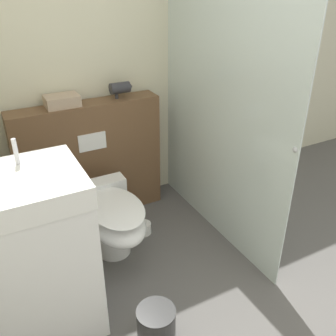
{
  "coord_description": "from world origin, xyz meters",
  "views": [
    {
      "loc": [
        -1.19,
        -0.91,
        1.91
      ],
      "look_at": [
        -0.07,
        1.18,
        0.65
      ],
      "focal_mm": 40.0,
      "sensor_mm": 36.0,
      "label": 1
    }
  ],
  "objects_px": {
    "hair_drier": "(121,88)",
    "waste_bin": "(156,326)",
    "toilet": "(114,220)",
    "sink_vanity": "(40,255)"
  },
  "relations": [
    {
      "from": "sink_vanity",
      "to": "waste_bin",
      "type": "xyz_separation_m",
      "value": [
        0.5,
        -0.43,
        -0.39
      ]
    },
    {
      "from": "hair_drier",
      "to": "waste_bin",
      "type": "xyz_separation_m",
      "value": [
        -0.42,
        -1.43,
        -0.96
      ]
    },
    {
      "from": "toilet",
      "to": "hair_drier",
      "type": "distance_m",
      "value": 1.04
    },
    {
      "from": "sink_vanity",
      "to": "hair_drier",
      "type": "xyz_separation_m",
      "value": [
        0.91,
        0.99,
        0.57
      ]
    },
    {
      "from": "sink_vanity",
      "to": "waste_bin",
      "type": "relative_size",
      "value": 4.8
    },
    {
      "from": "sink_vanity",
      "to": "hair_drier",
      "type": "relative_size",
      "value": 6.19
    },
    {
      "from": "sink_vanity",
      "to": "waste_bin",
      "type": "bearing_deg",
      "value": -41.04
    },
    {
      "from": "waste_bin",
      "to": "sink_vanity",
      "type": "bearing_deg",
      "value": 138.96
    },
    {
      "from": "hair_drier",
      "to": "waste_bin",
      "type": "height_order",
      "value": "hair_drier"
    },
    {
      "from": "waste_bin",
      "to": "toilet",
      "type": "bearing_deg",
      "value": 85.45
    }
  ]
}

